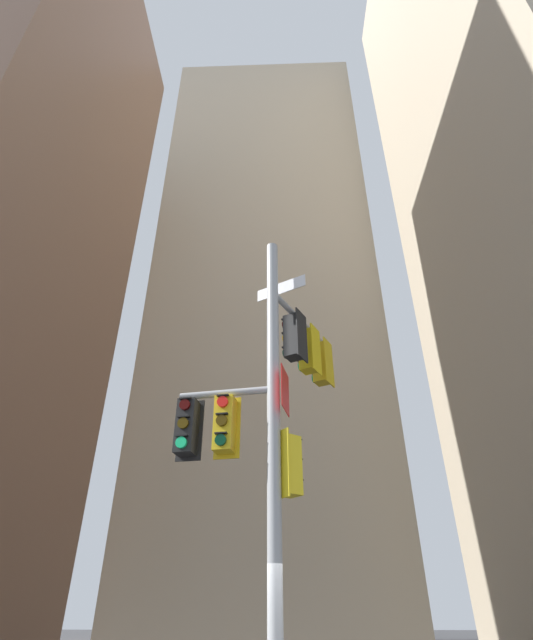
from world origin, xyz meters
The scene contains 2 objects.
building_mid_block centered at (-1.07, 27.83, 24.70)m, with size 16.66×16.66×49.39m, color tan.
signal_pole_assembly centered at (0.01, 0.53, 5.21)m, with size 3.19×2.76×8.75m.
Camera 1 is at (0.16, -8.07, 1.88)m, focal length 26.70 mm.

